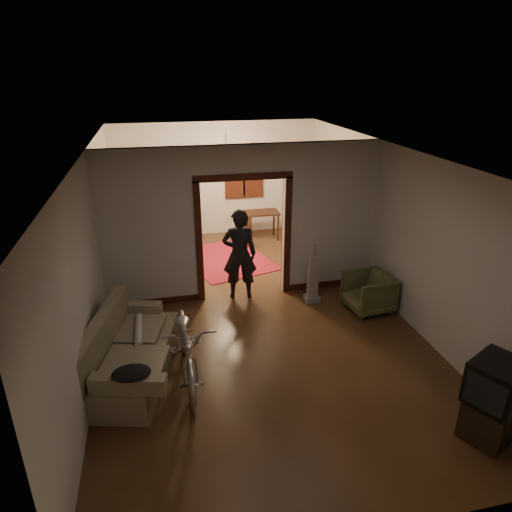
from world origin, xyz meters
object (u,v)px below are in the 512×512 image
object	(u,v)px
locker	(166,207)
desk	(259,226)
bicycle	(187,344)
sofa	(131,346)
person	(240,254)
armchair	(368,292)

from	to	relation	value
locker	desk	bearing A→B (deg)	-27.58
bicycle	locker	world-z (taller)	locker
sofa	person	distance (m)	2.76
sofa	armchair	size ratio (longest dim) A/B	2.70
armchair	desk	bearing A→B (deg)	-171.11
armchair	locker	distance (m)	5.35
bicycle	person	world-z (taller)	person
sofa	locker	world-z (taller)	locker
person	locker	xyz separation A→B (m)	(-1.17, 3.23, 0.03)
person	desk	world-z (taller)	person
locker	armchair	bearing A→B (deg)	-71.61
desk	locker	bearing A→B (deg)	-176.18
desk	sofa	bearing A→B (deg)	-109.10
sofa	person	xyz separation A→B (m)	(1.89, 1.98, 0.39)
locker	desk	xyz separation A→B (m)	(2.21, -0.31, -0.53)
sofa	bicycle	distance (m)	0.77
sofa	bicycle	size ratio (longest dim) A/B	1.05
person	armchair	bearing A→B (deg)	163.01
sofa	bicycle	xyz separation A→B (m)	(0.75, -0.19, 0.04)
sofa	desk	world-z (taller)	sofa
desk	bicycle	bearing A→B (deg)	-101.42
sofa	desk	bearing A→B (deg)	73.28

